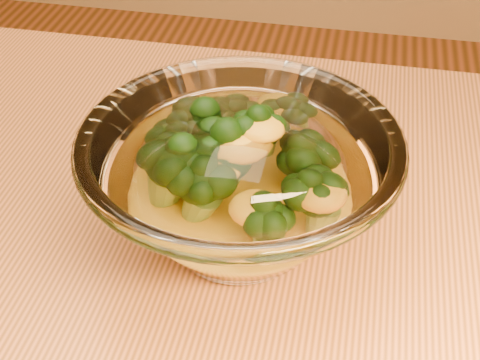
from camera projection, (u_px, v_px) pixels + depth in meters
The scene contains 3 objects.
glass_bowl at pixel (240, 185), 0.52m from camera, with size 0.25×0.25×0.11m.
cheese_sauce at pixel (240, 207), 0.53m from camera, with size 0.12×0.12×0.03m, color orange.
broccoli_heap at pixel (232, 160), 0.52m from camera, with size 0.16×0.16×0.08m.
Camera 1 is at (-0.03, -0.31, 1.14)m, focal length 50.00 mm.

